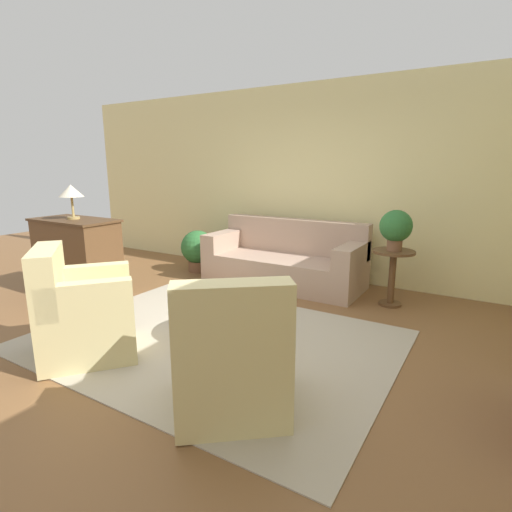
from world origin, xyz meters
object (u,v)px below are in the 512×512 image
Objects in this scene: armchair_right at (231,359)px; ottoman_table at (226,313)px; armchair_left at (81,314)px; potted_plant_on_side_table at (396,227)px; potted_plant_floor at (198,249)px; side_table at (393,269)px; table_lamp at (71,192)px; dresser at (77,254)px; couch at (285,262)px.

ottoman_table is at bearing 126.97° from armchair_right.
potted_plant_on_side_table reaches higher than armchair_left.
potted_plant_floor reaches higher than ottoman_table.
side_table is 1.53× the size of table_lamp.
armchair_left is 2.06m from dresser.
armchair_left is 1.55× the size of side_table.
dresser is (-1.69, 1.17, 0.11)m from armchair_left.
couch is 3.12× the size of ottoman_table.
side_table is at bearing 57.49° from ottoman_table.
table_lamp is at bearing 175.27° from ottoman_table.
armchair_left and armchair_right have the same top height.
table_lamp is at bearing 145.40° from armchair_left.
dresser reaches higher than ottoman_table.
couch reaches higher than potted_plant_floor.
couch is at bearing 110.45° from armchair_right.
side_table is 0.57× the size of dresser.
armchair_right reaches higher than potted_plant_floor.
ottoman_table is 2.62m from potted_plant_floor.
armchair_right is 2.85m from potted_plant_on_side_table.
armchair_left is 1.58m from armchair_right.
dresser is 1.81× the size of potted_plant_floor.
side_table is at bearing 0.00° from potted_plant_on_side_table.
dresser is at bearing 160.38° from armchair_right.
armchair_right is at bearing -53.03° from ottoman_table.
armchair_right is at bearing -19.62° from dresser.
table_lamp is at bearing -156.74° from side_table.
armchair_left reaches higher than ottoman_table.
ottoman_table is 2.77m from table_lamp.
armchair_left reaches higher than couch.
ottoman_table is 1.05× the size of side_table.
ottoman_table is (0.86, 0.96, -0.13)m from armchair_left.
dresser is at bearing -156.74° from side_table.
ottoman_table is 2.15m from side_table.
potted_plant_floor is at bearing 67.03° from dresser.
armchair_left is at bearing -34.60° from dresser.
potted_plant_on_side_table is at bearing 23.26° from table_lamp.
couch is 2.12× the size of armchair_left.
dresser is at bearing -141.49° from couch.
couch is at bearing 38.51° from table_lamp.
armchair_left is 2.98m from potted_plant_floor.
dresser is at bearing 175.27° from ottoman_table.
dresser is (-3.70, -1.59, 0.05)m from side_table.
ottoman_table is at bearing -4.73° from table_lamp.
table_lamp is (0.00, 0.00, 0.82)m from dresser.
couch is 1.50m from potted_plant_floor.
couch is 1.53m from side_table.
side_table is at bearing 23.26° from dresser.
ottoman_table is 1.61× the size of table_lamp.
side_table reaches higher than potted_plant_floor.
couch is 2.80m from dresser.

